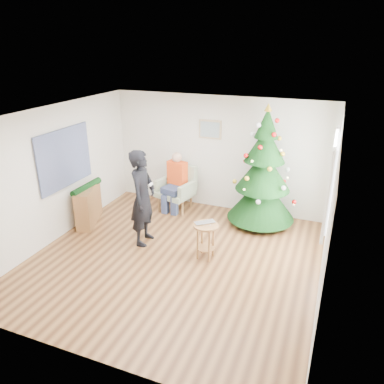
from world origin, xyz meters
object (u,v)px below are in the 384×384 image
at_px(stool, 206,241).
at_px(standing_man, 143,198).
at_px(armchair, 177,193).
at_px(console, 88,205).
at_px(christmas_tree, 263,172).

height_order(stool, standing_man, standing_man).
height_order(stool, armchair, armchair).
height_order(armchair, console, armchair).
bearing_deg(christmas_tree, console, -159.18).
xyz_separation_m(stool, console, (-2.83, 0.43, 0.06)).
xyz_separation_m(christmas_tree, standing_man, (-1.94, -1.64, -0.22)).
distance_m(christmas_tree, stool, 2.03).
height_order(christmas_tree, console, christmas_tree).
distance_m(stool, armchair, 2.26).
bearing_deg(christmas_tree, standing_man, -139.84).
bearing_deg(armchair, christmas_tree, 12.14).
height_order(christmas_tree, armchair, christmas_tree).
xyz_separation_m(standing_man, console, (-1.52, 0.32, -0.53)).
bearing_deg(armchair, standing_man, -74.38).
relative_size(christmas_tree, console, 2.57).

